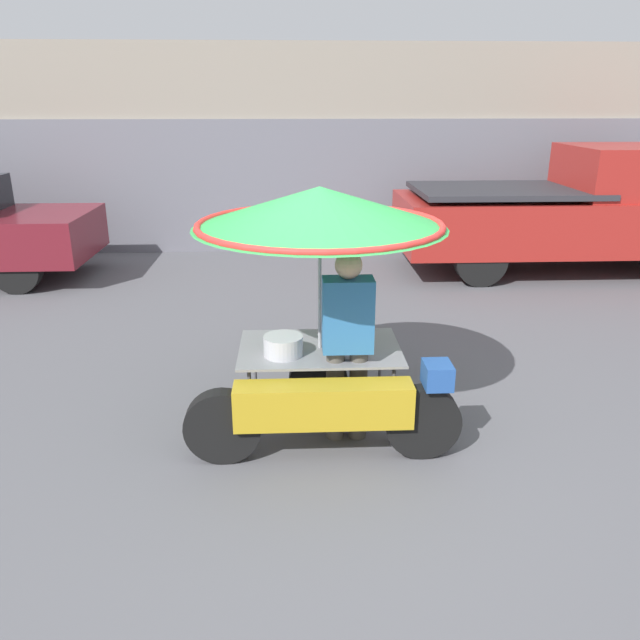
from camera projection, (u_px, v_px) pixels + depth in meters
ground_plane at (351, 473)px, 4.50m from camera, size 36.00×36.00×0.00m
shopfront_building at (311, 147)px, 11.50m from camera, size 28.00×2.06×3.43m
vendor_motorcycle_cart at (321, 244)px, 4.66m from camera, size 2.05×1.92×1.94m
vendor_person at (347, 339)px, 4.71m from camera, size 0.38×0.22×1.51m
pickup_truck at (578, 212)px, 9.52m from camera, size 5.15×1.81×1.89m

